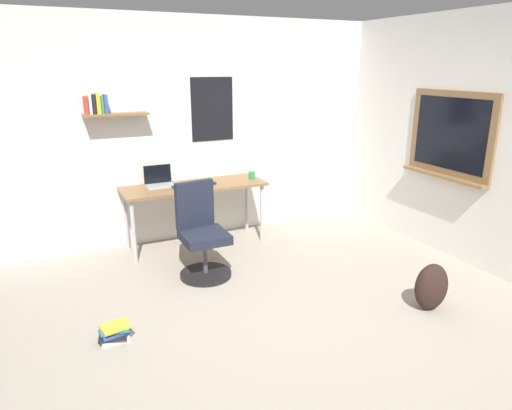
# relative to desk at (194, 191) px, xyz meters

# --- Properties ---
(ground_plane) EXTENTS (5.20, 5.20, 0.00)m
(ground_plane) POSITION_rel_desk_xyz_m (0.07, -2.09, -0.66)
(ground_plane) COLOR #9E9384
(ground_plane) RESTS_ON ground
(wall_back) EXTENTS (5.00, 0.30, 2.60)m
(wall_back) POSITION_rel_desk_xyz_m (0.06, 0.36, 0.64)
(wall_back) COLOR silver
(wall_back) RESTS_ON ground
(desk) EXTENTS (1.64, 0.57, 0.74)m
(desk) POSITION_rel_desk_xyz_m (0.00, 0.00, 0.00)
(desk) COLOR olive
(desk) RESTS_ON ground
(office_chair) EXTENTS (0.52, 0.52, 0.95)m
(office_chair) POSITION_rel_desk_xyz_m (-0.19, -0.80, -0.25)
(office_chair) COLOR black
(office_chair) RESTS_ON ground
(laptop) EXTENTS (0.31, 0.21, 0.23)m
(laptop) POSITION_rel_desk_xyz_m (-0.37, 0.14, 0.13)
(laptop) COLOR #ADAFB5
(laptop) RESTS_ON desk
(keyboard) EXTENTS (0.37, 0.13, 0.02)m
(keyboard) POSITION_rel_desk_xyz_m (-0.08, -0.07, 0.08)
(keyboard) COLOR black
(keyboard) RESTS_ON desk
(computer_mouse) EXTENTS (0.10, 0.06, 0.03)m
(computer_mouse) POSITION_rel_desk_xyz_m (0.20, -0.07, 0.09)
(computer_mouse) COLOR #262628
(computer_mouse) RESTS_ON desk
(coffee_mug) EXTENTS (0.08, 0.08, 0.09)m
(coffee_mug) POSITION_rel_desk_xyz_m (0.72, -0.02, 0.12)
(coffee_mug) COLOR #338C4C
(coffee_mug) RESTS_ON desk
(backpack) EXTENTS (0.32, 0.22, 0.43)m
(backpack) POSITION_rel_desk_xyz_m (1.37, -2.32, -0.45)
(backpack) COLOR black
(backpack) RESTS_ON ground
(book_stack_on_floor) EXTENTS (0.26, 0.21, 0.14)m
(book_stack_on_floor) POSITION_rel_desk_xyz_m (-1.21, -1.64, -0.59)
(book_stack_on_floor) COLOR silver
(book_stack_on_floor) RESTS_ON ground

